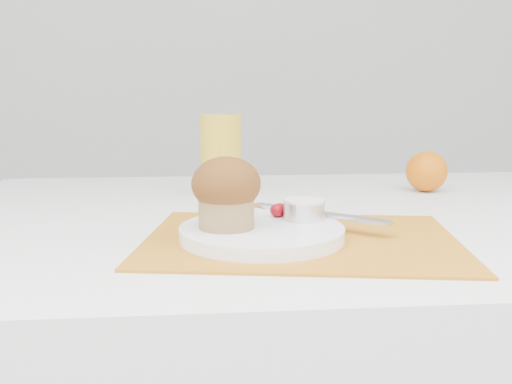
{
  "coord_description": "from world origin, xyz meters",
  "views": [
    {
      "loc": [
        -0.17,
        -0.82,
        0.94
      ],
      "look_at": [
        -0.1,
        -0.04,
        0.8
      ],
      "focal_mm": 40.0,
      "sensor_mm": 36.0,
      "label": 1
    }
  ],
  "objects": [
    {
      "name": "juice_glass",
      "position": [
        -0.14,
        0.2,
        0.82
      ],
      "size": [
        0.1,
        0.1,
        0.15
      ],
      "primitive_type": "cylinder",
      "rotation": [
        0.0,
        0.0,
        -0.37
      ],
      "color": "yellow",
      "rests_on": "table"
    },
    {
      "name": "placemat",
      "position": [
        -0.05,
        -0.12,
        0.75
      ],
      "size": [
        0.44,
        0.35,
        0.0
      ],
      "primitive_type": "cube",
      "rotation": [
        0.0,
        0.0,
        -0.16
      ],
      "color": "#C3771B",
      "rests_on": "table"
    },
    {
      "name": "raspberry_near",
      "position": [
        -0.07,
        -0.06,
        0.78
      ],
      "size": [
        0.02,
        0.02,
        0.02
      ],
      "primitive_type": "ellipsoid",
      "color": "#630205",
      "rests_on": "plate"
    },
    {
      "name": "butter_knife",
      "position": [
        -0.01,
        -0.06,
        0.77
      ],
      "size": [
        0.17,
        0.15,
        0.01
      ],
      "primitive_type": "cube",
      "rotation": [
        0.0,
        0.0,
        -0.71
      ],
      "color": "#B5B7BF",
      "rests_on": "plate"
    },
    {
      "name": "cream",
      "position": [
        -0.04,
        -0.09,
        0.79
      ],
      "size": [
        0.06,
        0.06,
        0.01
      ],
      "primitive_type": "cylinder",
      "rotation": [
        0.0,
        0.0,
        -0.25
      ],
      "color": "white",
      "rests_on": "ramekin"
    },
    {
      "name": "plate",
      "position": [
        -0.1,
        -0.12,
        0.76
      ],
      "size": [
        0.24,
        0.24,
        0.02
      ],
      "primitive_type": "cylinder",
      "rotation": [
        0.0,
        0.0,
        -0.18
      ],
      "color": "white",
      "rests_on": "placemat"
    },
    {
      "name": "raspberry_far",
      "position": [
        -0.07,
        -0.07,
        0.78
      ],
      "size": [
        0.02,
        0.02,
        0.02
      ],
      "primitive_type": "ellipsoid",
      "color": "#5E020A",
      "rests_on": "plate"
    },
    {
      "name": "orange",
      "position": [
        0.25,
        0.22,
        0.79
      ],
      "size": [
        0.08,
        0.08,
        0.08
      ],
      "primitive_type": "sphere",
      "color": "orange",
      "rests_on": "table"
    },
    {
      "name": "ramekin",
      "position": [
        -0.04,
        -0.09,
        0.78
      ],
      "size": [
        0.06,
        0.06,
        0.02
      ],
      "primitive_type": "cylinder",
      "rotation": [
        0.0,
        0.0,
        0.13
      ],
      "color": "silver",
      "rests_on": "plate"
    },
    {
      "name": "muffin",
      "position": [
        -0.14,
        -0.12,
        0.82
      ],
      "size": [
        0.09,
        0.09,
        0.09
      ],
      "color": "#9B7D4B",
      "rests_on": "plate"
    }
  ]
}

